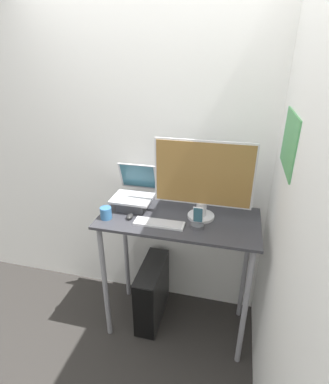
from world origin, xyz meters
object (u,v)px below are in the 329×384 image
at_px(computer_tower, 152,292).
at_px(cell_phone, 197,223).
at_px(laptop, 134,197).
at_px(keyboard, 159,223).
at_px(monitor, 203,180).
at_px(mouse, 130,216).

bearing_deg(computer_tower, cell_phone, -19.67).
bearing_deg(laptop, keyboard, -38.96).
xyz_separation_m(keyboard, cell_phone, (0.25, 0.02, 0.03)).
bearing_deg(computer_tower, monitor, 1.41).
distance_m(mouse, cell_phone, 0.46).
relative_size(laptop, keyboard, 0.90).
height_order(laptop, cell_phone, laptop).
relative_size(monitor, keyboard, 1.94).
bearing_deg(computer_tower, laptop, 161.89).
bearing_deg(mouse, computer_tower, 49.66).
distance_m(keyboard, computer_tower, 0.78).
bearing_deg(cell_phone, laptop, 160.76).
bearing_deg(monitor, keyboard, -147.74).
xyz_separation_m(mouse, computer_tower, (0.11, 0.13, -0.77)).
distance_m(laptop, mouse, 0.18).
bearing_deg(cell_phone, computer_tower, 160.33).
xyz_separation_m(mouse, cell_phone, (0.46, -0.00, 0.02)).
relative_size(laptop, monitor, 0.46).
height_order(laptop, computer_tower, laptop).
bearing_deg(cell_phone, keyboard, -174.33).
xyz_separation_m(monitor, cell_phone, (-0.01, -0.14, -0.24)).
relative_size(monitor, computer_tower, 1.25).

